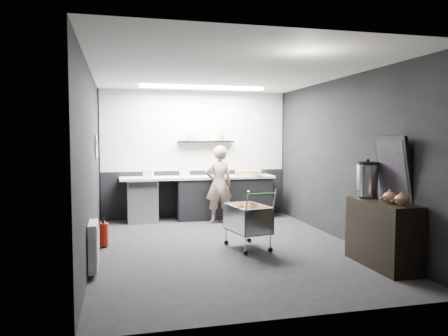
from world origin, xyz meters
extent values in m
plane|color=black|center=(0.00, 0.00, 0.00)|extent=(5.50, 5.50, 0.00)
plane|color=white|center=(0.00, 0.00, 2.70)|extent=(5.50, 5.50, 0.00)
plane|color=black|center=(0.00, 2.75, 1.35)|extent=(5.50, 0.00, 5.50)
plane|color=black|center=(0.00, -2.75, 1.35)|extent=(5.50, 0.00, 5.50)
plane|color=black|center=(-2.00, 0.00, 1.35)|extent=(0.00, 5.50, 5.50)
plane|color=black|center=(2.00, 0.00, 1.35)|extent=(0.00, 5.50, 5.50)
cube|color=beige|center=(0.00, 2.73, 1.85)|extent=(3.95, 0.02, 1.70)
cube|color=black|center=(0.00, 2.73, 0.50)|extent=(3.95, 0.02, 1.00)
cube|color=black|center=(0.20, 2.62, 1.62)|extent=(1.20, 0.22, 0.04)
cylinder|color=white|center=(1.40, 2.72, 2.15)|extent=(0.20, 0.03, 0.20)
cube|color=silver|center=(-1.98, 1.30, 1.55)|extent=(0.02, 0.30, 0.40)
cube|color=red|center=(-1.98, 1.30, 1.62)|extent=(0.02, 0.22, 0.10)
cube|color=white|center=(-1.94, -0.90, 0.35)|extent=(0.10, 0.50, 0.60)
cube|color=white|center=(0.00, 1.85, 2.67)|extent=(2.40, 0.20, 0.04)
cube|color=black|center=(0.55, 2.42, 0.42)|extent=(2.00, 0.56, 0.85)
cube|color=silver|center=(0.00, 2.42, 0.88)|extent=(3.20, 0.60, 0.05)
cube|color=#9EA0A5|center=(-1.15, 2.42, 0.42)|extent=(0.60, 0.58, 0.85)
cube|color=black|center=(-1.15, 2.12, 0.78)|extent=(0.56, 0.02, 0.10)
imported|color=#BDAB96|center=(0.34, 1.97, 0.77)|extent=(0.59, 0.41, 1.54)
cube|color=silver|center=(0.30, -0.16, 0.28)|extent=(0.62, 0.84, 0.02)
cube|color=silver|center=(0.06, -0.16, 0.47)|extent=(0.16, 0.75, 0.40)
cube|color=silver|center=(0.54, -0.16, 0.47)|extent=(0.16, 0.75, 0.40)
cube|color=silver|center=(0.30, -0.53, 0.47)|extent=(0.49, 0.11, 0.40)
cube|color=silver|center=(0.30, 0.21, 0.47)|extent=(0.49, 0.11, 0.40)
cylinder|color=silver|center=(0.09, -0.50, 0.15)|extent=(0.02, 0.02, 0.27)
cylinder|color=silver|center=(0.51, -0.50, 0.15)|extent=(0.02, 0.02, 0.27)
cylinder|color=silver|center=(0.09, 0.18, 0.15)|extent=(0.02, 0.02, 0.27)
cylinder|color=silver|center=(0.51, 0.18, 0.15)|extent=(0.02, 0.02, 0.27)
cylinder|color=#258925|center=(0.30, -0.59, 0.89)|extent=(0.49, 0.12, 0.03)
cube|color=olive|center=(0.19, -0.07, 0.46)|extent=(0.26, 0.30, 0.34)
cube|color=olive|center=(0.43, -0.27, 0.44)|extent=(0.24, 0.28, 0.30)
cylinder|color=black|center=(0.09, -0.50, 0.04)|extent=(0.08, 0.04, 0.07)
cylinder|color=black|center=(0.09, 0.18, 0.04)|extent=(0.08, 0.04, 0.07)
cylinder|color=black|center=(0.51, -0.50, 0.04)|extent=(0.08, 0.04, 0.07)
cylinder|color=black|center=(0.51, 0.18, 0.04)|extent=(0.08, 0.04, 0.07)
cube|color=black|center=(1.76, -1.47, 0.43)|extent=(0.43, 1.16, 0.87)
cylinder|color=silver|center=(1.76, -1.08, 1.11)|extent=(0.29, 0.29, 0.44)
cylinder|color=black|center=(1.76, -1.08, 1.35)|extent=(0.29, 0.29, 0.04)
sphere|color=black|center=(1.76, -1.08, 1.39)|extent=(0.05, 0.05, 0.05)
ellipsoid|color=brown|center=(1.76, -1.62, 0.95)|extent=(0.17, 0.17, 0.14)
ellipsoid|color=brown|center=(1.76, -1.86, 0.95)|extent=(0.17, 0.17, 0.14)
cube|color=black|center=(1.94, -1.42, 1.30)|extent=(0.20, 0.68, 0.86)
cube|color=black|center=(1.92, -1.42, 1.30)|extent=(0.14, 0.58, 0.74)
cylinder|color=#AD1B0B|center=(-1.85, 0.44, 0.20)|extent=(0.13, 0.13, 0.36)
cone|color=black|center=(-1.85, 0.44, 0.40)|extent=(0.09, 0.09, 0.05)
cylinder|color=black|center=(-1.85, 0.44, 0.44)|extent=(0.03, 0.03, 0.05)
cube|color=tan|center=(1.07, 2.37, 0.96)|extent=(0.64, 0.55, 0.11)
cylinder|color=white|center=(-0.28, 2.42, 1.00)|extent=(0.21, 0.21, 0.21)
cube|color=white|center=(-1.03, 2.37, 0.98)|extent=(0.22, 0.20, 0.16)
camera|label=1|loc=(-1.62, -6.51, 1.71)|focal=35.00mm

